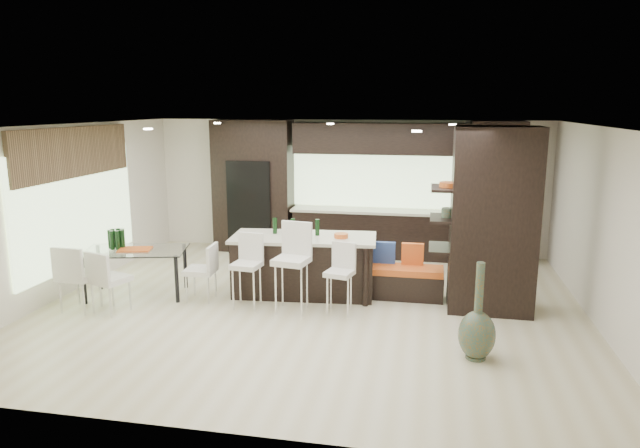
% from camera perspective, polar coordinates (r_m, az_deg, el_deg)
% --- Properties ---
extents(ground, '(8.00, 8.00, 0.00)m').
position_cam_1_polar(ground, '(8.73, -0.76, -8.21)').
color(ground, beige).
rests_on(ground, ground).
extents(back_wall, '(8.00, 0.02, 2.70)m').
position_cam_1_polar(back_wall, '(11.77, 2.71, 3.79)').
color(back_wall, silver).
rests_on(back_wall, ground).
extents(left_wall, '(0.02, 7.00, 2.70)m').
position_cam_1_polar(left_wall, '(9.97, -23.91, 1.33)').
color(left_wall, silver).
rests_on(left_wall, ground).
extents(right_wall, '(0.02, 7.00, 2.70)m').
position_cam_1_polar(right_wall, '(8.52, 26.59, -0.55)').
color(right_wall, silver).
rests_on(right_wall, ground).
extents(ceiling, '(8.00, 7.00, 0.02)m').
position_cam_1_polar(ceiling, '(8.21, -0.81, 9.80)').
color(ceiling, white).
rests_on(ceiling, ground).
extents(window_left, '(0.04, 3.20, 1.90)m').
position_cam_1_polar(window_left, '(10.11, -23.08, 1.53)').
color(window_left, '#B2D199').
rests_on(window_left, left_wall).
extents(window_back, '(3.40, 0.04, 1.20)m').
position_cam_1_polar(window_back, '(11.63, 5.63, 4.65)').
color(window_back, '#B2D199').
rests_on(window_back, back_wall).
extents(stone_accent, '(0.08, 3.00, 0.80)m').
position_cam_1_polar(stone_accent, '(9.99, -23.36, 6.61)').
color(stone_accent, brown).
rests_on(stone_accent, left_wall).
extents(ceiling_spots, '(4.00, 3.00, 0.02)m').
position_cam_1_polar(ceiling_spots, '(8.45, -0.46, 9.72)').
color(ceiling_spots, white).
rests_on(ceiling_spots, ceiling).
extents(back_cabinetry, '(6.80, 0.68, 2.70)m').
position_cam_1_polar(back_cabinetry, '(11.38, 4.97, 3.49)').
color(back_cabinetry, black).
rests_on(back_cabinetry, ground).
extents(refrigerator, '(0.90, 0.68, 1.90)m').
position_cam_1_polar(refrigerator, '(11.89, -6.68, 1.86)').
color(refrigerator, black).
rests_on(refrigerator, ground).
extents(partition_column, '(1.20, 0.80, 2.70)m').
position_cam_1_polar(partition_column, '(8.64, 16.92, 0.36)').
color(partition_column, black).
rests_on(partition_column, ground).
extents(kitchen_island, '(2.36, 1.17, 0.95)m').
position_cam_1_polar(kitchen_island, '(9.16, -1.62, -4.12)').
color(kitchen_island, black).
rests_on(kitchen_island, ground).
extents(stool_left, '(0.44, 0.44, 0.90)m').
position_cam_1_polar(stool_left, '(8.62, -7.34, -5.42)').
color(stool_left, silver).
rests_on(stool_left, ground).
extents(stool_mid, '(0.54, 0.54, 1.06)m').
position_cam_1_polar(stool_mid, '(8.37, -2.86, -5.27)').
color(stool_mid, silver).
rests_on(stool_mid, ground).
extents(stool_right, '(0.45, 0.45, 0.84)m').
position_cam_1_polar(stool_right, '(8.32, 1.94, -6.19)').
color(stool_right, silver).
rests_on(stool_right, ground).
extents(bench, '(1.30, 0.50, 0.50)m').
position_cam_1_polar(bench, '(9.13, 8.18, -5.76)').
color(bench, black).
rests_on(bench, ground).
extents(floor_vase, '(0.54, 0.54, 1.20)m').
position_cam_1_polar(floor_vase, '(7.07, 15.54, -8.40)').
color(floor_vase, '#3F4A36').
rests_on(floor_vase, ground).
extents(dining_table, '(1.73, 1.23, 0.75)m').
position_cam_1_polar(dining_table, '(9.54, -17.87, -4.67)').
color(dining_table, white).
rests_on(dining_table, ground).
extents(chair_near, '(0.59, 0.59, 0.86)m').
position_cam_1_polar(chair_near, '(8.91, -20.21, -5.62)').
color(chair_near, silver).
rests_on(chair_near, ground).
extents(chair_far, '(0.53, 0.53, 0.92)m').
position_cam_1_polar(chair_far, '(9.14, -22.90, -5.19)').
color(chair_far, silver).
rests_on(chair_far, ground).
extents(chair_end, '(0.47, 0.47, 0.82)m').
position_cam_1_polar(chair_end, '(9.07, -11.85, -4.96)').
color(chair_end, silver).
rests_on(chair_end, ground).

